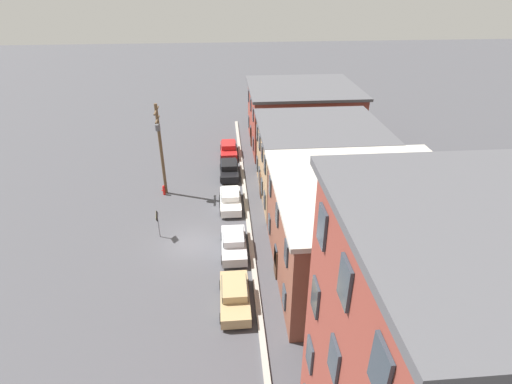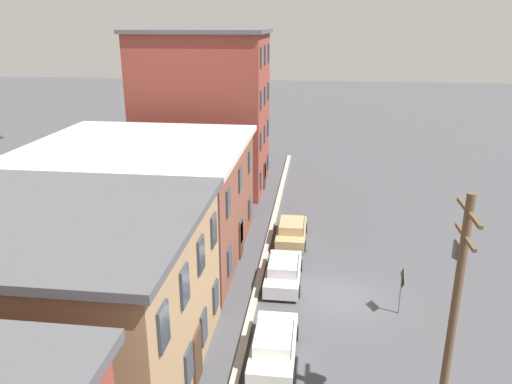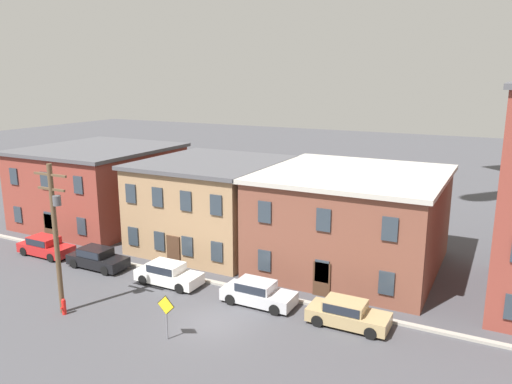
% 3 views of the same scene
% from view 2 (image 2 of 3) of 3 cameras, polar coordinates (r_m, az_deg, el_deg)
% --- Properties ---
extents(ground_plane, '(200.00, 200.00, 0.00)m').
position_cam_2_polar(ground_plane, '(26.54, 9.93, -11.88)').
color(ground_plane, '#424247').
extents(kerb_strip, '(56.00, 0.36, 0.16)m').
position_cam_2_polar(kerb_strip, '(26.60, 0.03, -11.29)').
color(kerb_strip, '#9E998E').
rests_on(kerb_strip, ground_plane).
extents(apartment_midblock, '(10.22, 10.86, 6.84)m').
position_cam_2_polar(apartment_midblock, '(21.03, -21.21, -10.98)').
color(apartment_midblock, '#9E7A56').
rests_on(apartment_midblock, ground_plane).
extents(apartment_far, '(12.26, 12.38, 6.81)m').
position_cam_2_polar(apartment_far, '(30.61, -12.91, -0.75)').
color(apartment_far, brown).
rests_on(apartment_far, ground_plane).
extents(apartment_annex, '(8.68, 10.66, 12.90)m').
position_cam_2_polar(apartment_annex, '(41.91, -6.03, 9.19)').
color(apartment_annex, brown).
rests_on(apartment_annex, ground_plane).
extents(car_white, '(4.40, 1.92, 1.43)m').
position_cam_2_polar(car_white, '(21.67, 2.04, -17.01)').
color(car_white, silver).
rests_on(car_white, ground_plane).
extents(car_silver, '(4.40, 1.92, 1.43)m').
position_cam_2_polar(car_silver, '(27.22, 3.15, -8.96)').
color(car_silver, '#B7B7BC').
rests_on(car_silver, ground_plane).
extents(car_tan, '(4.40, 1.92, 1.43)m').
position_cam_2_polar(car_tan, '(32.20, 4.09, -4.41)').
color(car_tan, tan).
rests_on(car_tan, ground_plane).
extents(caution_sign, '(1.07, 0.08, 2.45)m').
position_cam_2_polar(caution_sign, '(25.15, 16.34, -9.99)').
color(caution_sign, slate).
rests_on(caution_sign, ground_plane).
extents(utility_pole, '(2.40, 0.44, 8.66)m').
position_cam_2_polar(utility_pole, '(17.55, 21.79, -11.87)').
color(utility_pole, brown).
rests_on(utility_pole, ground_plane).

